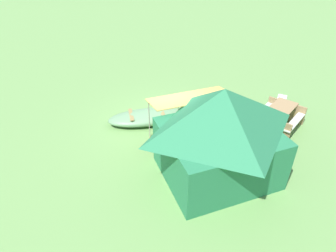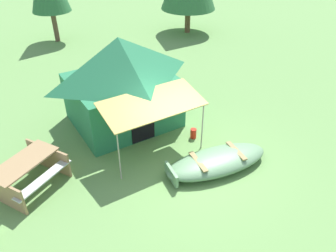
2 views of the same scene
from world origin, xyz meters
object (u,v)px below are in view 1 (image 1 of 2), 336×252
Objects in this scene: beached_rowboat at (147,117)px; cooler_box at (281,101)px; fuel_can at (152,142)px; canvas_cabin_tent at (220,133)px; picnic_table at (279,115)px.

beached_rowboat is 5.83m from cooler_box.
canvas_cabin_tent is at bearing 117.83° from fuel_can.
cooler_box is at bearing 166.26° from beached_rowboat.
fuel_can is (6.14, 0.07, -0.01)m from cooler_box.
fuel_can is at bearing -62.17° from canvas_cabin_tent.
cooler_box is at bearing -140.54° from picnic_table.
picnic_table is at bearing 148.57° from beached_rowboat.
beached_rowboat reaches higher than fuel_can.
beached_rowboat is at bearing -31.43° from picnic_table.
picnic_table is at bearing 39.46° from cooler_box.
cooler_box is (-5.01, -2.21, -1.32)m from canvas_cabin_tent.
canvas_cabin_tent is 14.09× the size of fuel_can.
canvas_cabin_tent is 2.08× the size of picnic_table.
canvas_cabin_tent reaches higher than beached_rowboat.
picnic_table is at bearing -164.01° from canvas_cabin_tent.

